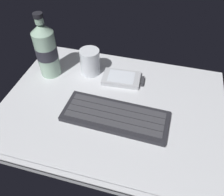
# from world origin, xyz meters

# --- Properties ---
(ground_plane) EXTENTS (0.64, 0.48, 0.03)m
(ground_plane) POSITION_xyz_m (0.00, -0.00, -0.01)
(ground_plane) COLOR silver
(keyboard) EXTENTS (0.29, 0.12, 0.02)m
(keyboard) POSITION_xyz_m (0.02, -0.04, 0.01)
(keyboard) COLOR #232328
(keyboard) RESTS_ON ground_plane
(handheld_device) EXTENTS (0.13, 0.08, 0.02)m
(handheld_device) POSITION_xyz_m (0.01, 0.12, 0.01)
(handheld_device) COLOR #B7BABF
(handheld_device) RESTS_ON ground_plane
(juice_cup) EXTENTS (0.06, 0.06, 0.09)m
(juice_cup) POSITION_xyz_m (-0.11, 0.13, 0.04)
(juice_cup) COLOR silver
(juice_cup) RESTS_ON ground_plane
(water_bottle) EXTENTS (0.07, 0.07, 0.21)m
(water_bottle) POSITION_xyz_m (-0.24, 0.09, 0.09)
(water_bottle) COLOR #9EC1A8
(water_bottle) RESTS_ON ground_plane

